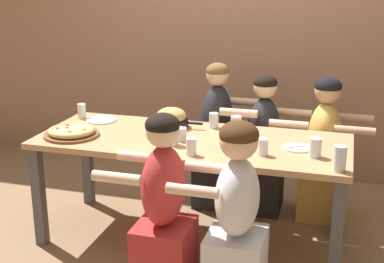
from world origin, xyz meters
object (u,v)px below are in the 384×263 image
object	(u,v)px
skillet_bowl	(171,119)
diner_far_midright	(263,151)
drinking_glass_e	(315,148)
diner_far_center	(217,142)
drinking_glass_a	(191,148)
drinking_glass_g	(172,136)
diner_near_center	(163,213)
drinking_glass_b	(82,111)
diner_far_right	(324,155)
drinking_glass_d	(340,158)
drinking_glass_f	(214,121)
empty_plate_a	(101,120)
empty_plate_b	(297,148)
drinking_glass_h	(263,147)
cocktail_glass_blue	(181,135)
drinking_glass_c	(236,128)
diner_near_midright	(236,221)
pizza_board_main	(72,132)

from	to	relation	value
skillet_bowl	diner_far_midright	xyz separation A→B (m)	(0.60, 0.42, -0.32)
drinking_glass_e	diner_far_center	xyz separation A→B (m)	(-0.80, 0.77, -0.29)
drinking_glass_a	drinking_glass_g	xyz separation A→B (m)	(-0.17, 0.16, 0.01)
drinking_glass_a	diner_far_center	world-z (taller)	diner_far_center
skillet_bowl	diner_near_center	distance (m)	0.94
drinking_glass_b	diner_far_right	bearing A→B (deg)	12.35
drinking_glass_d	drinking_glass_f	bearing A→B (deg)	144.86
empty_plate_a	empty_plate_b	xyz separation A→B (m)	(1.47, -0.24, 0.00)
drinking_glass_h	empty_plate_b	bearing A→B (deg)	44.50
cocktail_glass_blue	drinking_glass_b	world-z (taller)	drinking_glass_b
cocktail_glass_blue	diner_near_center	world-z (taller)	diner_near_center
drinking_glass_c	drinking_glass_e	xyz separation A→B (m)	(0.54, -0.25, -0.00)
drinking_glass_d	drinking_glass_f	world-z (taller)	drinking_glass_d
drinking_glass_f	drinking_glass_g	world-z (taller)	drinking_glass_g
diner_near_center	skillet_bowl	bearing A→B (deg)	15.30
empty_plate_a	diner_near_midright	world-z (taller)	diner_near_midright
empty_plate_a	diner_far_midright	world-z (taller)	diner_far_midright
empty_plate_b	diner_near_center	size ratio (longest dim) A/B	0.17
drinking_glass_b	drinking_glass_g	xyz separation A→B (m)	(0.86, -0.41, 0.00)
pizza_board_main	empty_plate_b	xyz separation A→B (m)	(1.50, 0.16, -0.02)
drinking_glass_g	diner_far_center	distance (m)	0.85
diner_far_right	drinking_glass_b	bearing A→B (deg)	-77.65
drinking_glass_c	drinking_glass_h	world-z (taller)	drinking_glass_c
drinking_glass_e	drinking_glass_a	bearing A→B (deg)	-165.99
pizza_board_main	diner_far_right	bearing A→B (deg)	26.29
drinking_glass_b	diner_far_center	xyz separation A→B (m)	(0.96, 0.39, -0.28)
drinking_glass_a	drinking_glass_h	size ratio (longest dim) A/B	1.03
drinking_glass_d	skillet_bowl	bearing A→B (deg)	155.05
skillet_bowl	drinking_glass_f	world-z (taller)	skillet_bowl
empty_plate_b	cocktail_glass_blue	distance (m)	0.76
drinking_glass_g	diner_near_midright	bearing A→B (deg)	-42.31
empty_plate_b	drinking_glass_g	xyz separation A→B (m)	(-0.78, -0.15, 0.05)
empty_plate_a	pizza_board_main	bearing A→B (deg)	-94.12
diner_far_center	diner_near_center	world-z (taller)	diner_far_center
drinking_glass_f	drinking_glass_g	bearing A→B (deg)	-109.79
drinking_glass_d	drinking_glass_g	size ratio (longest dim) A/B	1.08
drinking_glass_e	empty_plate_b	bearing A→B (deg)	133.25
diner_far_center	diner_far_midright	bearing A→B (deg)	90.00
drinking_glass_c	empty_plate_a	bearing A→B (deg)	173.87
skillet_bowl	diner_far_right	xyz separation A→B (m)	(1.06, 0.42, -0.31)
drinking_glass_d	diner_far_midright	world-z (taller)	diner_far_midright
pizza_board_main	cocktail_glass_blue	bearing A→B (deg)	9.00
diner_far_right	drinking_glass_c	bearing A→B (deg)	-47.32
drinking_glass_c	drinking_glass_d	xyz separation A→B (m)	(0.69, -0.45, 0.01)
drinking_glass_e	drinking_glass_f	world-z (taller)	drinking_glass_e
diner_near_midright	skillet_bowl	bearing A→B (deg)	37.70
diner_far_midright	diner_near_center	size ratio (longest dim) A/B	1.00
drinking_glass_e	drinking_glass_f	distance (m)	0.85
drinking_glass_f	drinking_glass_g	distance (m)	0.48
drinking_glass_h	empty_plate_a	bearing A→B (deg)	161.80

